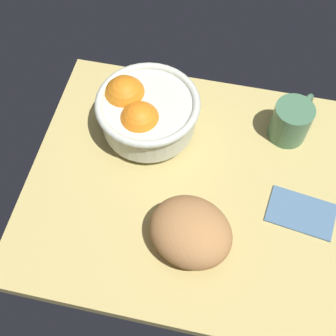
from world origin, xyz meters
TOP-DOWN VIEW (x-y plane):
  - ground_plane at (0.00, 0.00)cm, footprint 64.69×53.61cm
  - fruit_bowl at (12.41, -10.95)cm, footprint 20.56×20.56cm
  - bread_loaf at (-1.28, 11.51)cm, footprint 18.64×17.51cm
  - napkin_folded at (-20.68, 1.74)cm, footprint 13.34×9.46cm
  - mug at (-16.68, -16.16)cm, footprint 8.24×11.25cm

SIDE VIEW (x-z plane):
  - ground_plane at x=0.00cm, z-range -3.00..0.00cm
  - napkin_folded at x=-20.68cm, z-range 0.00..0.81cm
  - mug at x=-16.68cm, z-range 0.00..8.37cm
  - bread_loaf at x=-1.28cm, z-range 0.00..8.80cm
  - fruit_bowl at x=12.41cm, z-range 0.35..11.63cm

